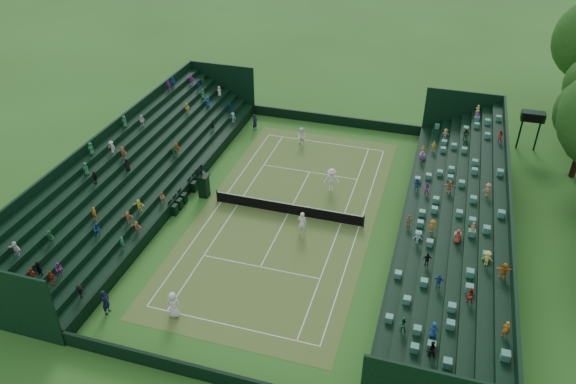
{
  "coord_description": "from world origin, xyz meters",
  "views": [
    {
      "loc": [
        10.03,
        -33.27,
        24.79
      ],
      "look_at": [
        0.0,
        0.0,
        2.0
      ],
      "focal_mm": 35.0,
      "sensor_mm": 36.0,
      "label": 1
    }
  ],
  "objects_px": {
    "tennis_net": "(288,208)",
    "player_near_west": "(173,305)",
    "player_near_east": "(302,223)",
    "umpire_chair": "(203,183)",
    "player_far_east": "(331,180)",
    "player_far_west": "(302,137)"
  },
  "relations": [
    {
      "from": "player_far_east",
      "to": "player_far_west",
      "type": "bearing_deg",
      "value": 105.79
    },
    {
      "from": "player_near_west",
      "to": "player_far_west",
      "type": "height_order",
      "value": "player_near_west"
    },
    {
      "from": "tennis_net",
      "to": "player_far_east",
      "type": "height_order",
      "value": "player_far_east"
    },
    {
      "from": "player_far_west",
      "to": "player_near_east",
      "type": "bearing_deg",
      "value": -49.37
    },
    {
      "from": "umpire_chair",
      "to": "player_far_west",
      "type": "xyz_separation_m",
      "value": [
        5.14,
        10.43,
        -0.37
      ]
    },
    {
      "from": "tennis_net",
      "to": "player_near_west",
      "type": "relative_size",
      "value": 6.49
    },
    {
      "from": "tennis_net",
      "to": "umpire_chair",
      "type": "xyz_separation_m",
      "value": [
        -7.09,
        0.44,
        0.71
      ]
    },
    {
      "from": "player_near_east",
      "to": "player_far_east",
      "type": "bearing_deg",
      "value": -92.74
    },
    {
      "from": "player_near_west",
      "to": "player_near_east",
      "type": "relative_size",
      "value": 0.96
    },
    {
      "from": "tennis_net",
      "to": "player_far_east",
      "type": "distance_m",
      "value": 4.84
    },
    {
      "from": "tennis_net",
      "to": "umpire_chair",
      "type": "distance_m",
      "value": 7.14
    },
    {
      "from": "umpire_chair",
      "to": "player_near_east",
      "type": "relative_size",
      "value": 1.54
    },
    {
      "from": "umpire_chair",
      "to": "player_far_east",
      "type": "distance_m",
      "value": 10.18
    },
    {
      "from": "tennis_net",
      "to": "player_far_west",
      "type": "xyz_separation_m",
      "value": [
        -1.95,
        10.87,
        0.34
      ]
    },
    {
      "from": "tennis_net",
      "to": "player_far_west",
      "type": "distance_m",
      "value": 11.05
    },
    {
      "from": "tennis_net",
      "to": "player_near_east",
      "type": "xyz_separation_m",
      "value": [
        1.68,
        -2.06,
        0.41
      ]
    },
    {
      "from": "umpire_chair",
      "to": "player_far_east",
      "type": "xyz_separation_m",
      "value": [
        9.46,
        3.75,
        -0.24
      ]
    },
    {
      "from": "tennis_net",
      "to": "player_near_west",
      "type": "distance_m",
      "value": 12.57
    },
    {
      "from": "player_near_west",
      "to": "umpire_chair",
      "type": "bearing_deg",
      "value": -85.55
    },
    {
      "from": "player_near_west",
      "to": "player_near_east",
      "type": "height_order",
      "value": "player_near_east"
    },
    {
      "from": "umpire_chair",
      "to": "player_far_east",
      "type": "height_order",
      "value": "umpire_chair"
    },
    {
      "from": "player_far_west",
      "to": "umpire_chair",
      "type": "bearing_deg",
      "value": -91.32
    }
  ]
}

